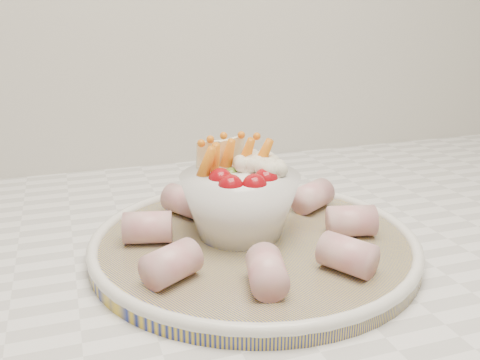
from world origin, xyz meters
name	(u,v)px	position (x,y,z in m)	size (l,w,h in m)	color
serving_platter	(254,242)	(0.01, 1.40, 0.93)	(0.45, 0.45, 0.02)	navy
veggie_bowl	(241,198)	(0.00, 1.42, 0.97)	(0.13, 0.13, 0.10)	white
cured_meat_rolls	(253,224)	(0.01, 1.40, 0.95)	(0.26, 0.27, 0.03)	#C25864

